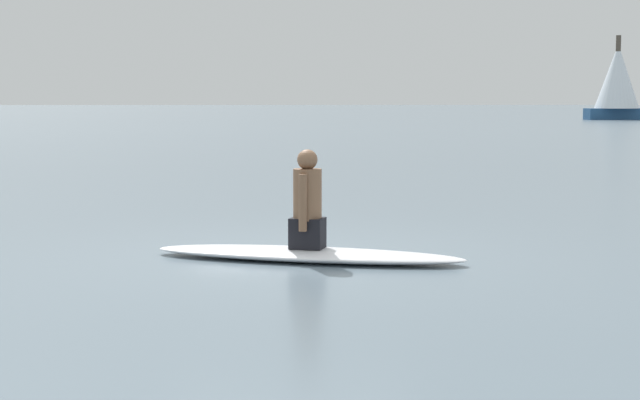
# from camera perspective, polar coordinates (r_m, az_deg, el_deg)

# --- Properties ---
(ground_plane) EXTENTS (400.00, 400.00, 0.00)m
(ground_plane) POSITION_cam_1_polar(r_m,az_deg,el_deg) (10.10, -1.75, -3.15)
(ground_plane) COLOR slate
(surfboard) EXTENTS (1.58, 3.15, 0.12)m
(surfboard) POSITION_cam_1_polar(r_m,az_deg,el_deg) (9.80, -0.71, -3.07)
(surfboard) COLOR white
(surfboard) RESTS_ON ground
(person_paddler) EXTENTS (0.42, 0.38, 0.96)m
(person_paddler) POSITION_cam_1_polar(r_m,az_deg,el_deg) (9.73, -0.71, -0.21)
(person_paddler) COLOR black
(person_paddler) RESTS_ON surfboard
(sailboat_near_left) EXTENTS (3.36, 4.52, 5.91)m
(sailboat_near_left) POSITION_cam_1_polar(r_m,az_deg,el_deg) (74.71, 16.42, 6.51)
(sailboat_near_left) COLOR navy
(sailboat_near_left) RESTS_ON ground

